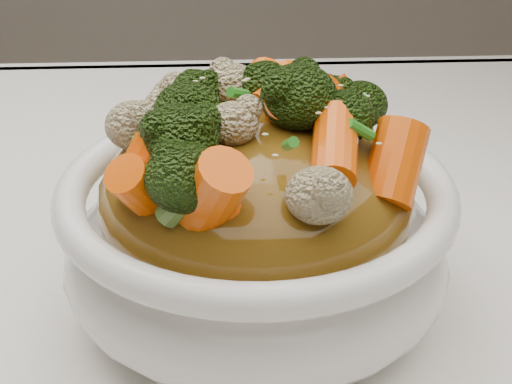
{
  "coord_description": "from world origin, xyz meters",
  "views": [
    {
      "loc": [
        0.03,
        -0.41,
        1.04
      ],
      "look_at": [
        0.05,
        -0.03,
        0.83
      ],
      "focal_mm": 55.0,
      "sensor_mm": 36.0,
      "label": 1
    }
  ],
  "objects": [
    {
      "name": "carrots",
      "position": [
        0.05,
        -0.03,
        0.89
      ],
      "size": [
        0.23,
        0.23,
        0.05
      ],
      "primitive_type": null,
      "rotation": [
        0.0,
        0.0,
        -0.4
      ],
      "color": "#FF5E08",
      "rests_on": "sauce_base"
    },
    {
      "name": "cauliflower",
      "position": [
        0.05,
        -0.03,
        0.88
      ],
      "size": [
        0.23,
        0.23,
        0.04
      ],
      "primitive_type": null,
      "rotation": [
        0.0,
        0.0,
        -0.4
      ],
      "color": "#C6B587",
      "rests_on": "sauce_base"
    },
    {
      "name": "sesame_seeds",
      "position": [
        0.05,
        -0.03,
        0.89
      ],
      "size": [
        0.21,
        0.21,
        0.01
      ],
      "primitive_type": null,
      "rotation": [
        0.0,
        0.0,
        -0.4
      ],
      "color": "beige",
      "rests_on": "sauce_base"
    },
    {
      "name": "tablecloth",
      "position": [
        0.0,
        0.0,
        0.73
      ],
      "size": [
        1.2,
        0.8,
        0.04
      ],
      "primitive_type": "cube",
      "color": "white",
      "rests_on": "dining_table"
    },
    {
      "name": "scallions",
      "position": [
        0.05,
        -0.03,
        0.89
      ],
      "size": [
        0.17,
        0.17,
        0.02
      ],
      "primitive_type": null,
      "rotation": [
        0.0,
        0.0,
        -0.4
      ],
      "color": "#29811D",
      "rests_on": "sauce_base"
    },
    {
      "name": "bowl",
      "position": [
        0.05,
        -0.03,
        0.79
      ],
      "size": [
        0.29,
        0.29,
        0.09
      ],
      "primitive_type": null,
      "rotation": [
        0.0,
        0.0,
        -0.4
      ],
      "color": "white",
      "rests_on": "tablecloth"
    },
    {
      "name": "broccoli",
      "position": [
        0.05,
        -0.03,
        0.89
      ],
      "size": [
        0.23,
        0.23,
        0.05
      ],
      "primitive_type": null,
      "rotation": [
        0.0,
        0.0,
        -0.4
      ],
      "color": "black",
      "rests_on": "sauce_base"
    },
    {
      "name": "sauce_base",
      "position": [
        0.05,
        -0.03,
        0.82
      ],
      "size": [
        0.23,
        0.23,
        0.1
      ],
      "primitive_type": "ellipsoid",
      "rotation": [
        0.0,
        0.0,
        -0.4
      ],
      "color": "brown",
      "rests_on": "bowl"
    }
  ]
}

